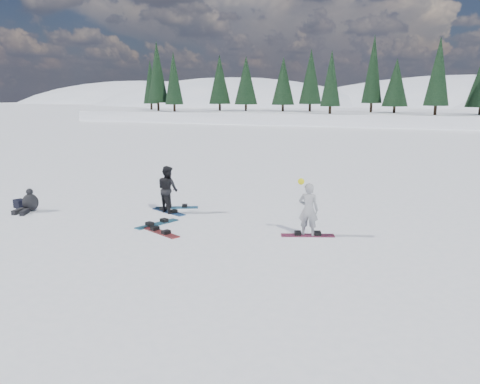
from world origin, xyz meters
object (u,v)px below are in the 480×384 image
seated_rider (29,203)px  snowboard_loose_b (160,232)px  snowboarder_man (168,189)px  snowboard_loose_a (157,224)px  snowboarder_woman (308,209)px  gear_bag (20,204)px  snowboard_loose_c (177,208)px

seated_rider → snowboard_loose_b: size_ratio=0.67×
snowboarder_man → snowboard_loose_a: (0.46, -1.49, -0.78)m
seated_rider → snowboard_loose_a: 4.95m
snowboarder_woman → gear_bag: (-10.24, -0.44, -0.63)m
snowboarder_woman → snowboard_loose_b: 4.30m
gear_bag → snowboard_loose_b: size_ratio=0.30×
snowboard_loose_a → snowboard_loose_b: bearing=-121.8°
snowboard_loose_b → snowboard_loose_c: bearing=134.2°
seated_rider → gear_bag: size_ratio=2.24×
snowboard_loose_a → snowboard_loose_c: bearing=33.8°
snowboarder_woman → snowboard_loose_c: 5.39m
gear_bag → snowboard_loose_a: size_ratio=0.30×
seated_rider → snowboard_loose_a: seated_rider is taller
seated_rider → gear_bag: (-0.70, 0.25, -0.15)m
snowboard_loose_c → seated_rider: bearing=-178.4°
snowboarder_woman → seated_rider: bearing=1.0°
snowboarder_woman → snowboarder_man: (-5.06, 0.97, 0.02)m
gear_bag → snowboard_loose_c: 5.54m
snowboarder_man → gear_bag: size_ratio=3.55×
snowboarder_man → gear_bag: snowboarder_man is taller
snowboarder_man → snowboard_loose_c: snowboarder_man is taller
seated_rider → gear_bag: bearing=142.2°
snowboarder_man → snowboard_loose_a: bearing=133.1°
snowboarder_woman → snowboard_loose_c: snowboarder_woman is taller
snowboard_loose_c → snowboard_loose_a: bearing=-102.6°
snowboarder_man → seated_rider: size_ratio=1.58×
snowboarder_woman → snowboard_loose_a: (-4.60, -0.53, -0.76)m
snowboarder_man → seated_rider: snowboarder_man is taller
gear_bag → snowboard_loose_a: (5.64, -0.09, -0.14)m
gear_bag → snowboard_loose_c: gear_bag is taller
gear_bag → snowboard_loose_a: gear_bag is taller
snowboarder_woman → gear_bag: 10.27m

